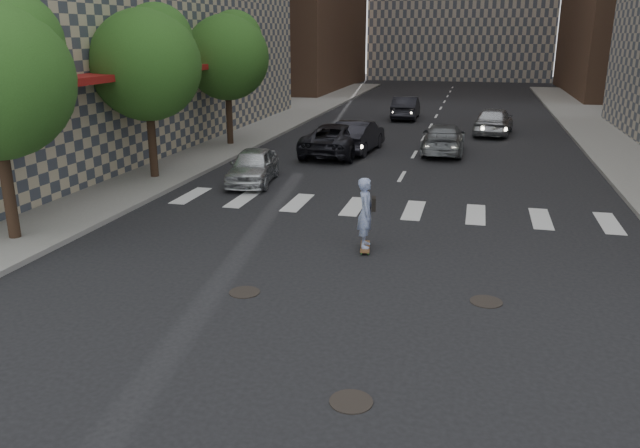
# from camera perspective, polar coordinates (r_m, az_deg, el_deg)

# --- Properties ---
(ground) EXTENTS (160.00, 160.00, 0.00)m
(ground) POSITION_cam_1_polar(r_m,az_deg,el_deg) (12.66, -0.28, -9.25)
(ground) COLOR black
(ground) RESTS_ON ground
(sidewalk_left) EXTENTS (13.00, 80.00, 0.15)m
(sidewalk_left) POSITION_cam_1_polar(r_m,az_deg,el_deg) (35.94, -15.05, 7.61)
(sidewalk_left) COLOR gray
(sidewalk_left) RESTS_ON ground
(tree_b) EXTENTS (4.20, 4.20, 6.60)m
(tree_b) POSITION_cam_1_polar(r_m,az_deg,el_deg) (25.33, -15.40, 14.28)
(tree_b) COLOR #382619
(tree_b) RESTS_ON sidewalk_left
(tree_c) EXTENTS (4.20, 4.20, 6.60)m
(tree_c) POSITION_cam_1_polar(r_m,az_deg,el_deg) (32.55, -8.36, 15.18)
(tree_c) COLOR #382619
(tree_c) RESTS_ON sidewalk_left
(manhole_a) EXTENTS (0.70, 0.70, 0.02)m
(manhole_a) POSITION_cam_1_polar(r_m,az_deg,el_deg) (10.30, 2.86, -15.90)
(manhole_a) COLOR black
(manhole_a) RESTS_ON ground
(manhole_b) EXTENTS (0.70, 0.70, 0.02)m
(manhole_b) POSITION_cam_1_polar(r_m,az_deg,el_deg) (14.26, -6.92, -6.21)
(manhole_b) COLOR black
(manhole_b) RESTS_ON ground
(manhole_c) EXTENTS (0.70, 0.70, 0.02)m
(manhole_c) POSITION_cam_1_polar(r_m,az_deg,el_deg) (14.16, 14.96, -6.87)
(manhole_c) COLOR black
(manhole_c) RESTS_ON ground
(skateboarder) EXTENTS (0.56, 1.03, 2.00)m
(skateboarder) POSITION_cam_1_polar(r_m,az_deg,el_deg) (16.59, 4.23, 1.03)
(skateboarder) COLOR brown
(skateboarder) RESTS_ON ground
(silver_sedan) EXTENTS (2.13, 4.15, 1.35)m
(silver_sedan) POSITION_cam_1_polar(r_m,az_deg,el_deg) (24.43, -6.15, 5.30)
(silver_sedan) COLOR silver
(silver_sedan) RESTS_ON ground
(traffic_car_a) EXTENTS (2.08, 4.86, 1.56)m
(traffic_car_a) POSITION_cam_1_polar(r_m,az_deg,el_deg) (30.92, 3.43, 8.03)
(traffic_car_a) COLOR black
(traffic_car_a) RESTS_ON ground
(traffic_car_b) EXTENTS (2.02, 4.90, 1.42)m
(traffic_car_b) POSITION_cam_1_polar(r_m,az_deg,el_deg) (31.04, 11.22, 7.64)
(traffic_car_b) COLOR slate
(traffic_car_b) RESTS_ON ground
(traffic_car_c) EXTENTS (2.72, 5.53, 1.51)m
(traffic_car_c) POSITION_cam_1_polar(r_m,az_deg,el_deg) (30.10, 1.52, 7.76)
(traffic_car_c) COLOR black
(traffic_car_c) RESTS_ON ground
(traffic_car_d) EXTENTS (2.52, 4.97, 1.62)m
(traffic_car_d) POSITION_cam_1_polar(r_m,az_deg,el_deg) (37.56, 15.60, 9.09)
(traffic_car_d) COLOR #9D9EA3
(traffic_car_d) RESTS_ON ground
(traffic_car_e) EXTENTS (1.70, 4.66, 1.53)m
(traffic_car_e) POSITION_cam_1_polar(r_m,az_deg,el_deg) (43.53, 7.87, 10.50)
(traffic_car_e) COLOR black
(traffic_car_e) RESTS_ON ground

